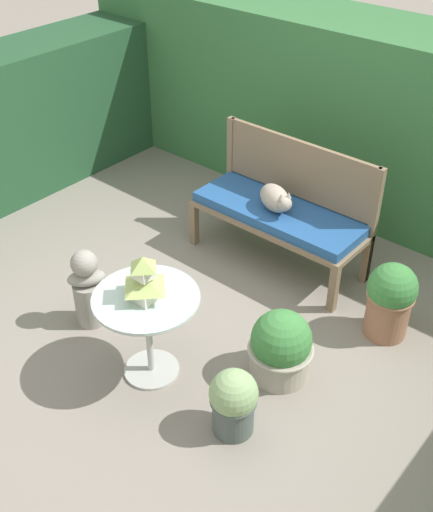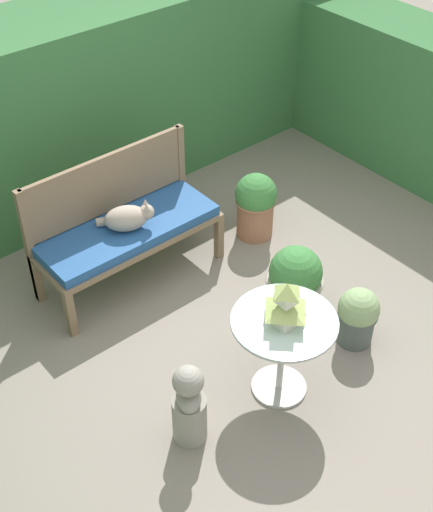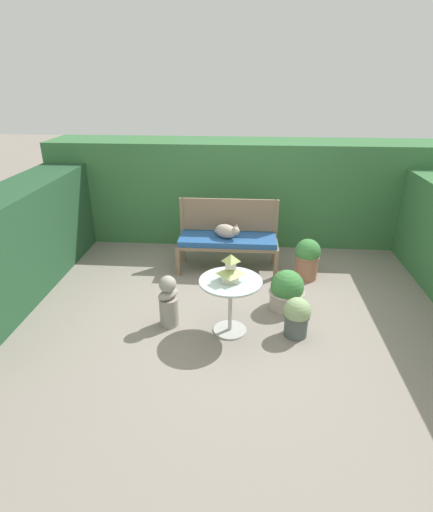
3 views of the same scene
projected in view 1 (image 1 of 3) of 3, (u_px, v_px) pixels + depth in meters
The scene contains 11 objects.
ground at pixel (204, 338), 4.63m from camera, with size 30.00×30.00×0.00m, color gray.
foliage_hedge_back at pixel (386, 123), 5.67m from camera, with size 6.40×0.93×1.67m, color #38703D.
garden_bench at pixel (278, 217), 5.15m from camera, with size 1.45×0.55×0.51m.
bench_backrest at pixel (299, 175), 5.14m from camera, with size 1.45×0.06×1.01m.
cat at pixel (276, 198), 5.04m from camera, with size 0.39×0.36×0.23m.
patio_table at pixel (147, 314), 4.07m from camera, with size 0.68×0.68×0.65m.
pagoda_birdhouse at pixel (144, 280), 3.91m from camera, with size 0.24×0.24×0.31m.
garden_bust at pixel (88, 289), 4.61m from camera, with size 0.28×0.31×0.62m.
potted_plant_hedge_corner at pixel (390, 299), 4.50m from camera, with size 0.35×0.35×0.59m.
potted_plant_bench_left at pixel (281, 347), 4.21m from camera, with size 0.44×0.44×0.51m.
potted_plant_patio_mid at pixel (233, 401), 3.82m from camera, with size 0.30×0.30×0.46m.
Camera 1 is at (2.28, -2.55, 3.17)m, focal length 45.00 mm.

